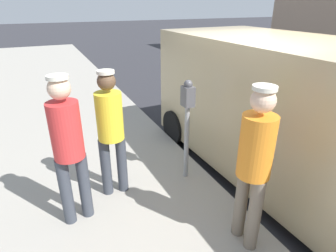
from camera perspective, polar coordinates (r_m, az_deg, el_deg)
The scene contains 7 objects.
ground_plane at distance 5.21m, azimuth 16.82°, elevation -7.45°, with size 80.00×80.00×0.00m, color #2D2D33.
sidewalk_slab at distance 4.14m, azimuth -25.19°, elevation -16.88°, with size 5.00×32.00×0.15m, color #9E998E.
parking_meter_near at distance 3.96m, azimuth 3.95°, elevation 2.47°, with size 0.14×0.18×1.52m.
pedestrian_in_yellow at distance 3.69m, azimuth -11.62°, elevation -0.20°, with size 0.36×0.34×1.73m.
pedestrian_in_red at distance 3.29m, azimuth -19.67°, elevation -3.28°, with size 0.36×0.34×1.81m.
pedestrian_in_orange at distance 2.93m, azimuth 17.19°, elevation -6.60°, with size 0.34×0.36×1.80m.
parked_van at distance 4.42m, azimuth 25.64°, elevation 2.05°, with size 2.29×5.27×2.15m.
Camera 1 is at (3.13, 3.23, 2.63)m, focal length 29.97 mm.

